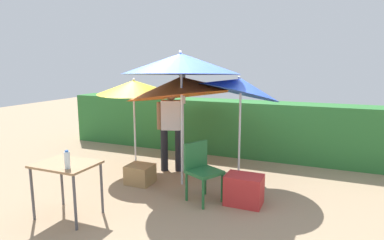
% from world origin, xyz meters
% --- Properties ---
extents(ground_plane, '(24.00, 24.00, 0.00)m').
position_xyz_m(ground_plane, '(0.00, 0.00, 0.00)').
color(ground_plane, '#9E8466').
extents(hedge_row, '(8.00, 0.70, 1.23)m').
position_xyz_m(hedge_row, '(0.00, 2.29, 0.61)').
color(hedge_row, '#2D7033').
rests_on(hedge_row, ground_plane).
extents(umbrella_rainbow, '(2.12, 2.09, 2.05)m').
position_xyz_m(umbrella_rainbow, '(-0.38, 0.71, 1.64)').
color(umbrella_rainbow, silver).
rests_on(umbrella_rainbow, ground_plane).
extents(umbrella_orange, '(1.41, 1.42, 1.79)m').
position_xyz_m(umbrella_orange, '(-1.34, 0.57, 1.62)').
color(umbrella_orange, silver).
rests_on(umbrella_orange, ground_plane).
extents(umbrella_yellow, '(1.47, 1.43, 2.06)m').
position_xyz_m(umbrella_yellow, '(0.75, 0.61, 1.69)').
color(umbrella_yellow, silver).
rests_on(umbrella_yellow, ground_plane).
extents(umbrella_navy, '(1.95, 1.95, 2.29)m').
position_xyz_m(umbrella_navy, '(-0.10, 0.06, 2.06)').
color(umbrella_navy, silver).
rests_on(umbrella_navy, ground_plane).
extents(person_vendor, '(0.55, 0.32, 1.88)m').
position_xyz_m(person_vendor, '(-0.58, 0.66, 0.93)').
color(person_vendor, black).
rests_on(person_vendor, ground_plane).
extents(chair_plastic, '(0.59, 0.59, 0.89)m').
position_xyz_m(chair_plastic, '(0.45, -0.41, 0.51)').
color(chair_plastic, '#236633').
rests_on(chair_plastic, ground_plane).
extents(cooler_box, '(0.54, 0.38, 0.44)m').
position_xyz_m(cooler_box, '(1.09, -0.30, 0.22)').
color(cooler_box, red).
rests_on(cooler_box, ground_plane).
extents(crate_cardboard, '(0.43, 0.40, 0.33)m').
position_xyz_m(crate_cardboard, '(-0.78, -0.17, 0.17)').
color(crate_cardboard, '#9E7A4C').
rests_on(crate_cardboard, ground_plane).
extents(folding_table, '(0.80, 0.60, 0.76)m').
position_xyz_m(folding_table, '(-1.03, -1.61, 0.66)').
color(folding_table, '#4C4C51').
rests_on(folding_table, ground_plane).
extents(bottle_water, '(0.07, 0.07, 0.24)m').
position_xyz_m(bottle_water, '(-0.84, -1.77, 0.87)').
color(bottle_water, silver).
rests_on(bottle_water, folding_table).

